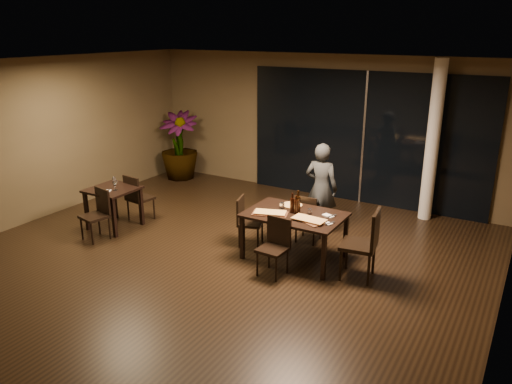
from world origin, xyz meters
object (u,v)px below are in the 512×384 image
object	(u,v)px
chair_side_near	(98,211)
diner	(321,188)
chair_main_far	(307,216)
chair_main_near	(275,243)
chair_main_left	(246,219)
chair_side_far	(137,196)
potted_plant	(179,146)
side_table	(113,195)
bottle_c	(298,202)
chair_main_right	(365,241)
main_table	(295,218)
bottle_b	(296,205)
bottle_a	(292,203)

from	to	relation	value
chair_side_near	diner	xyz separation A→B (m)	(3.17, 2.22, 0.32)
chair_main_far	diner	xyz separation A→B (m)	(-0.01, 0.57, 0.34)
chair_main_near	chair_main_left	size ratio (longest dim) A/B	1.02
chair_main_far	chair_side_far	world-z (taller)	chair_side_far
diner	potted_plant	xyz separation A→B (m)	(-4.27, 1.38, -0.00)
side_table	bottle_c	bearing A→B (deg)	9.63
side_table	chair_main_right	distance (m)	4.60
chair_main_left	diner	distance (m)	1.47
chair_main_right	diner	size ratio (longest dim) A/B	0.66
main_table	bottle_b	bearing A→B (deg)	-4.60
chair_main_right	bottle_c	bearing A→B (deg)	-106.44
chair_main_right	chair_main_far	bearing A→B (deg)	-128.60
chair_main_near	diner	xyz separation A→B (m)	(-0.07, 1.83, 0.33)
side_table	bottle_c	xyz separation A→B (m)	(3.41, 0.58, 0.30)
chair_side_far	diner	bearing A→B (deg)	-151.07
chair_side_far	chair_side_near	bearing A→B (deg)	97.20
chair_side_far	chair_side_near	size ratio (longest dim) A/B	1.01
chair_side_near	chair_main_right	bearing A→B (deg)	23.34
main_table	chair_side_far	world-z (taller)	chair_side_far
main_table	chair_main_left	bearing A→B (deg)	176.73
chair_main_left	bottle_c	size ratio (longest dim) A/B	2.35
side_table	potted_plant	xyz separation A→B (m)	(-0.96, 3.10, 0.18)
chair_main_near	chair_side_near	xyz separation A→B (m)	(-3.25, -0.40, 0.02)
potted_plant	chair_side_far	bearing A→B (deg)	-67.49
chair_side_near	bottle_b	size ratio (longest dim) A/B	2.93
chair_side_far	bottle_c	bearing A→B (deg)	-170.65
chair_side_far	chair_main_left	bearing A→B (deg)	-170.42
side_table	chair_main_left	size ratio (longest dim) A/B	0.96
chair_main_right	chair_side_far	bearing A→B (deg)	-98.39
chair_main_near	potted_plant	world-z (taller)	potted_plant
main_table	bottle_a	bearing A→B (deg)	159.83
chair_main_right	bottle_b	size ratio (longest dim) A/B	3.52
potted_plant	bottle_c	distance (m)	5.05
chair_main_left	potted_plant	world-z (taller)	potted_plant
side_table	chair_side_far	size ratio (longest dim) A/B	0.89
chair_main_far	potted_plant	distance (m)	4.71
chair_main_left	potted_plant	xyz separation A→B (m)	(-3.45, 2.55, 0.34)
side_table	bottle_b	world-z (taller)	bottle_b
chair_side_near	bottle_a	size ratio (longest dim) A/B	2.77
chair_side_near	chair_main_near	bearing A→B (deg)	18.84
chair_main_left	diner	bearing A→B (deg)	-51.78
main_table	chair_main_near	world-z (taller)	chair_main_near
side_table	chair_side_far	world-z (taller)	chair_side_far
main_table	chair_main_right	xyz separation A→B (m)	(1.18, -0.10, -0.08)
bottle_a	main_table	bearing A→B (deg)	-20.17
bottle_c	chair_side_near	bearing A→B (deg)	-161.77
chair_main_far	bottle_c	bearing A→B (deg)	96.13
chair_main_far	bottle_b	xyz separation A→B (m)	(0.10, -0.65, 0.43)
diner	chair_main_left	bearing A→B (deg)	52.66
chair_side_far	chair_side_near	distance (m)	0.95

